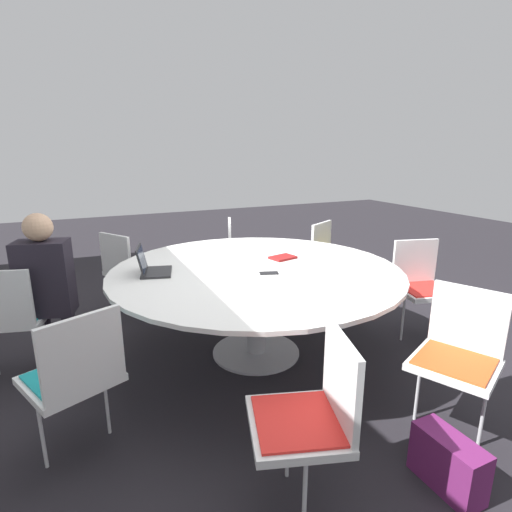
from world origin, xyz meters
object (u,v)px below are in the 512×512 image
object	(u,v)px
chair_7	(128,266)
handbag	(448,462)
chair_5	(331,255)
person_0	(46,281)
chair_0	(10,312)
chair_3	(459,349)
laptop	(150,267)
cell_phone	(269,273)
chair_1	(75,371)
chair_4	(421,281)
spiral_notebook	(283,257)
chair_2	(312,409)
chair_6	(241,249)

from	to	relation	value
chair_7	handbag	world-z (taller)	chair_7
chair_5	person_0	bearing A→B (deg)	-21.38
chair_0	chair_7	world-z (taller)	same
chair_0	chair_5	distance (m)	3.05
chair_0	chair_3	bearing A→B (deg)	-20.39
chair_3	handbag	distance (m)	0.63
laptop	cell_phone	world-z (taller)	laptop
laptop	chair_3	bearing A→B (deg)	-121.43
chair_1	chair_4	distance (m)	2.83
chair_4	spiral_notebook	bearing A→B (deg)	-8.20
chair_5	spiral_notebook	size ratio (longest dim) A/B	3.65
chair_2	chair_7	world-z (taller)	same
chair_1	chair_3	size ratio (longest dim) A/B	1.00
spiral_notebook	cell_phone	xyz separation A→B (m)	(-0.33, 0.30, -0.01)
chair_2	cell_phone	distance (m)	1.36
person_0	chair_7	bearing A→B (deg)	66.11
spiral_notebook	chair_2	bearing A→B (deg)	155.68
chair_6	person_0	distance (m)	2.21
chair_4	laptop	world-z (taller)	laptop
chair_0	chair_4	bearing A→B (deg)	2.46
chair_1	chair_2	bearing A→B (deg)	-62.93
chair_1	chair_2	distance (m)	1.24
chair_5	spiral_notebook	xyz separation A→B (m)	(-0.61, 0.95, 0.23)
chair_6	cell_phone	distance (m)	1.67
chair_6	chair_7	size ratio (longest dim) A/B	1.00
person_0	chair_4	bearing A→B (deg)	1.09
cell_phone	chair_4	bearing A→B (deg)	-95.93
chair_4	chair_7	world-z (taller)	same
chair_1	chair_3	distance (m)	2.14
chair_1	chair_3	world-z (taller)	same
chair_4	chair_5	size ratio (longest dim) A/B	1.00
spiral_notebook	laptop	bearing A→B (deg)	87.60
chair_4	chair_6	bearing A→B (deg)	-45.37
chair_4	cell_phone	xyz separation A→B (m)	(0.15, 1.43, 0.22)
spiral_notebook	cell_phone	bearing A→B (deg)	137.82
laptop	handbag	xyz separation A→B (m)	(-1.85, -1.07, -0.65)
chair_0	laptop	world-z (taller)	laptop
chair_1	laptop	xyz separation A→B (m)	(0.86, -0.57, 0.27)
laptop	spiral_notebook	size ratio (longest dim) A/B	1.44
person_0	chair_3	bearing A→B (deg)	-23.70
chair_4	cell_phone	bearing A→B (deg)	8.92
chair_6	chair_3	bearing A→B (deg)	25.24
chair_6	spiral_notebook	size ratio (longest dim) A/B	3.65
handbag	chair_6	bearing A→B (deg)	-3.29
chair_6	spiral_notebook	bearing A→B (deg)	14.56
chair_6	handbag	distance (m)	3.10
chair_6	handbag	world-z (taller)	chair_6
chair_6	person_0	size ratio (longest dim) A/B	0.71
chair_6	laptop	distance (m)	1.76
chair_4	chair_5	xyz separation A→B (m)	(1.10, 0.18, 0.00)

